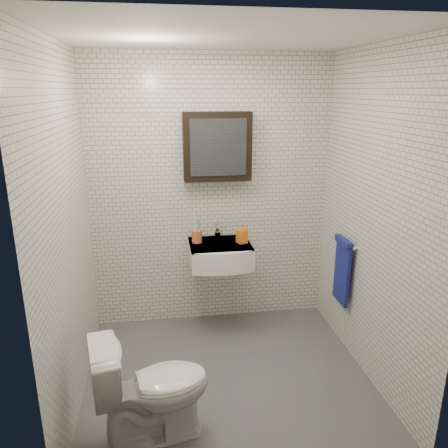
# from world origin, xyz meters

# --- Properties ---
(ground) EXTENTS (2.20, 2.00, 0.01)m
(ground) POSITION_xyz_m (0.00, 0.00, 0.01)
(ground) COLOR #515559
(ground) RESTS_ON ground
(room_shell) EXTENTS (2.22, 2.02, 2.51)m
(room_shell) POSITION_xyz_m (0.00, 0.00, 1.47)
(room_shell) COLOR silver
(room_shell) RESTS_ON ground
(washbasin) EXTENTS (0.55, 0.50, 0.20)m
(washbasin) POSITION_xyz_m (0.05, 0.73, 0.76)
(washbasin) COLOR white
(washbasin) RESTS_ON room_shell
(faucet) EXTENTS (0.06, 0.20, 0.15)m
(faucet) POSITION_xyz_m (0.05, 0.93, 0.92)
(faucet) COLOR silver
(faucet) RESTS_ON washbasin
(mirror_cabinet) EXTENTS (0.60, 0.15, 0.60)m
(mirror_cabinet) POSITION_xyz_m (0.05, 0.93, 1.70)
(mirror_cabinet) COLOR black
(mirror_cabinet) RESTS_ON room_shell
(towel_rail) EXTENTS (0.09, 0.30, 0.58)m
(towel_rail) POSITION_xyz_m (1.04, 0.35, 0.72)
(towel_rail) COLOR silver
(towel_rail) RESTS_ON room_shell
(toothbrush_cup) EXTENTS (0.10, 0.10, 0.25)m
(toothbrush_cup) POSITION_xyz_m (-0.15, 0.84, 0.91)
(toothbrush_cup) COLOR #C35530
(toothbrush_cup) RESTS_ON washbasin
(soap_bottle) EXTENTS (0.11, 0.11, 0.18)m
(soap_bottle) POSITION_xyz_m (0.25, 0.76, 0.94)
(soap_bottle) COLOR orange
(soap_bottle) RESTS_ON washbasin
(toilet) EXTENTS (0.79, 0.55, 0.74)m
(toilet) POSITION_xyz_m (-0.57, -0.52, 0.37)
(toilet) COLOR white
(toilet) RESTS_ON ground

